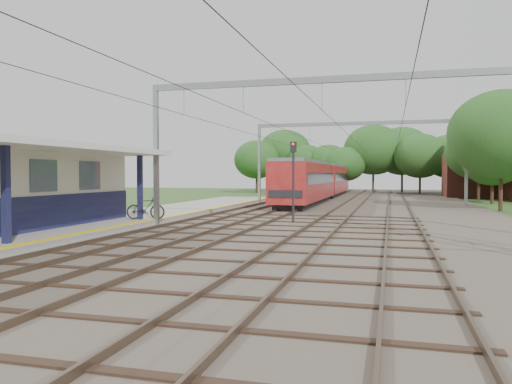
% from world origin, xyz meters
% --- Properties ---
extents(ground, '(160.00, 160.00, 0.00)m').
position_xyz_m(ground, '(0.00, 0.00, 0.00)').
color(ground, '#2D4C1E').
rests_on(ground, ground).
extents(ballast_bed, '(18.00, 90.00, 0.10)m').
position_xyz_m(ballast_bed, '(4.00, 30.00, 0.05)').
color(ballast_bed, '#473D33').
rests_on(ballast_bed, ground).
extents(platform, '(5.00, 52.00, 0.35)m').
position_xyz_m(platform, '(-7.50, 14.00, 0.17)').
color(platform, gray).
rests_on(platform, ground).
extents(yellow_stripe, '(0.45, 52.00, 0.01)m').
position_xyz_m(yellow_stripe, '(-5.25, 14.00, 0.35)').
color(yellow_stripe, yellow).
rests_on(yellow_stripe, platform).
extents(rail_tracks, '(11.80, 88.00, 0.15)m').
position_xyz_m(rail_tracks, '(1.50, 30.00, 0.18)').
color(rail_tracks, brown).
rests_on(rail_tracks, ballast_bed).
extents(catenary_system, '(17.22, 88.00, 7.00)m').
position_xyz_m(catenary_system, '(3.39, 25.28, 5.51)').
color(catenary_system, gray).
rests_on(catenary_system, ground).
extents(tree_band, '(31.72, 30.88, 8.82)m').
position_xyz_m(tree_band, '(3.84, 57.12, 4.92)').
color(tree_band, '#382619').
rests_on(tree_band, ground).
extents(house_far, '(8.00, 6.12, 8.66)m').
position_xyz_m(house_far, '(16.00, 52.00, 3.23)').
color(house_far, brown).
rests_on(house_far, ground).
extents(bicycle, '(2.00, 0.98, 1.16)m').
position_xyz_m(bicycle, '(-5.60, 15.00, 0.93)').
color(bicycle, black).
rests_on(bicycle, platform).
extents(train, '(2.73, 34.03, 3.60)m').
position_xyz_m(train, '(-0.50, 41.72, 2.02)').
color(train, black).
rests_on(train, ballast_bed).
extents(signal_post, '(0.31, 0.27, 4.28)m').
position_xyz_m(signal_post, '(1.35, 17.85, 2.68)').
color(signal_post, black).
rests_on(signal_post, ground).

